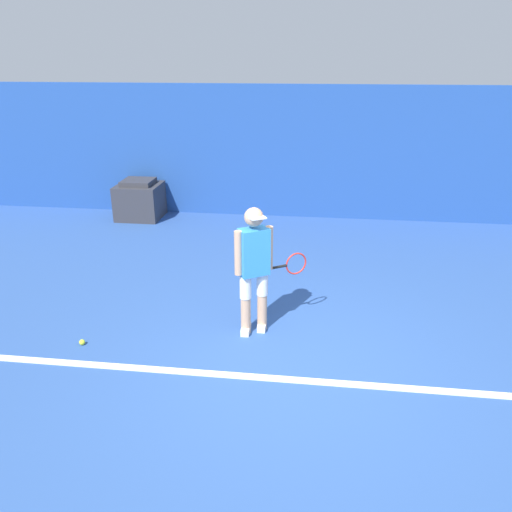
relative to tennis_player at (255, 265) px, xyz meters
The scene contains 6 objects.
ground_plane 1.32m from the tennis_player, 56.06° to the right, with size 24.00×24.00×0.00m, color #2D5193.
back_wall 4.83m from the tennis_player, 83.43° to the left, with size 24.00×0.10×2.65m.
court_baseline 1.41m from the tennis_player, 60.37° to the right, with size 21.60×0.10×0.01m.
tennis_player is the anchor object (origin of this frame).
tennis_ball 2.22m from the tennis_player, 163.51° to the right, with size 0.07×0.07×0.07m.
covered_chair 5.20m from the tennis_player, 124.62° to the left, with size 0.88×0.84×0.80m.
Camera 1 is at (0.13, -4.52, 3.18)m, focal length 35.00 mm.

